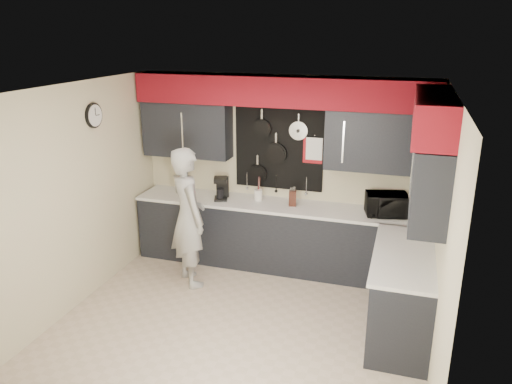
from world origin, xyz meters
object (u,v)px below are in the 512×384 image
(knife_block, at_px, (293,198))
(coffee_maker, at_px, (221,188))
(person, at_px, (188,217))
(microwave, at_px, (386,204))
(utensil_crock, at_px, (258,195))

(knife_block, relative_size, coffee_maker, 0.65)
(knife_block, bearing_deg, coffee_maker, 171.44)
(person, bearing_deg, microwave, -117.32)
(coffee_maker, bearing_deg, person, -121.57)
(knife_block, xyz_separation_m, utensil_crock, (-0.50, 0.08, -0.03))
(microwave, bearing_deg, utensil_crock, 164.06)
(microwave, bearing_deg, person, -175.50)
(microwave, height_order, coffee_maker, coffee_maker)
(microwave, relative_size, knife_block, 2.46)
(microwave, height_order, utensil_crock, microwave)
(microwave, xyz_separation_m, person, (-2.37, -0.77, -0.16))
(coffee_maker, relative_size, person, 0.17)
(utensil_crock, relative_size, coffee_maker, 0.47)
(person, bearing_deg, knife_block, -102.05)
(coffee_maker, bearing_deg, knife_block, -17.01)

